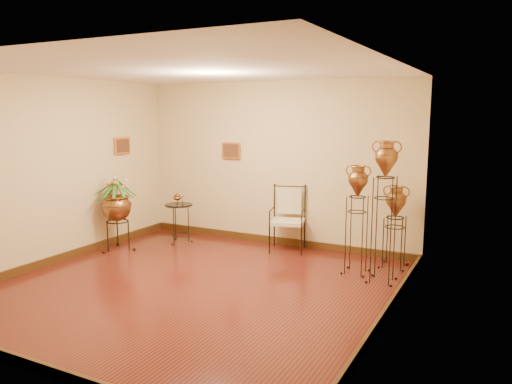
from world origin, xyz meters
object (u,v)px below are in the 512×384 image
at_px(amphora_tall, 384,210).
at_px(side_table, 179,222).
at_px(armchair, 288,219).
at_px(amphora_mid, 357,219).
at_px(planter_urn, 117,203).

distance_m(amphora_tall, side_table, 3.74).
distance_m(armchair, side_table, 1.96).
height_order(amphora_mid, armchair, amphora_mid).
bearing_deg(planter_urn, amphora_tall, 5.71).
relative_size(armchair, side_table, 1.23).
xyz_separation_m(amphora_mid, planter_urn, (-3.88, -0.63, -0.01)).
height_order(amphora_mid, side_table, amphora_mid).
bearing_deg(planter_urn, side_table, 53.42).
distance_m(amphora_tall, armchair, 1.98).
xyz_separation_m(amphora_mid, armchair, (-1.33, 0.60, -0.26)).
height_order(armchair, side_table, armchair).
distance_m(amphora_tall, amphora_mid, 0.51).
bearing_deg(side_table, amphora_mid, -3.88).
relative_size(amphora_mid, side_table, 1.81).
bearing_deg(amphora_tall, side_table, 173.41).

